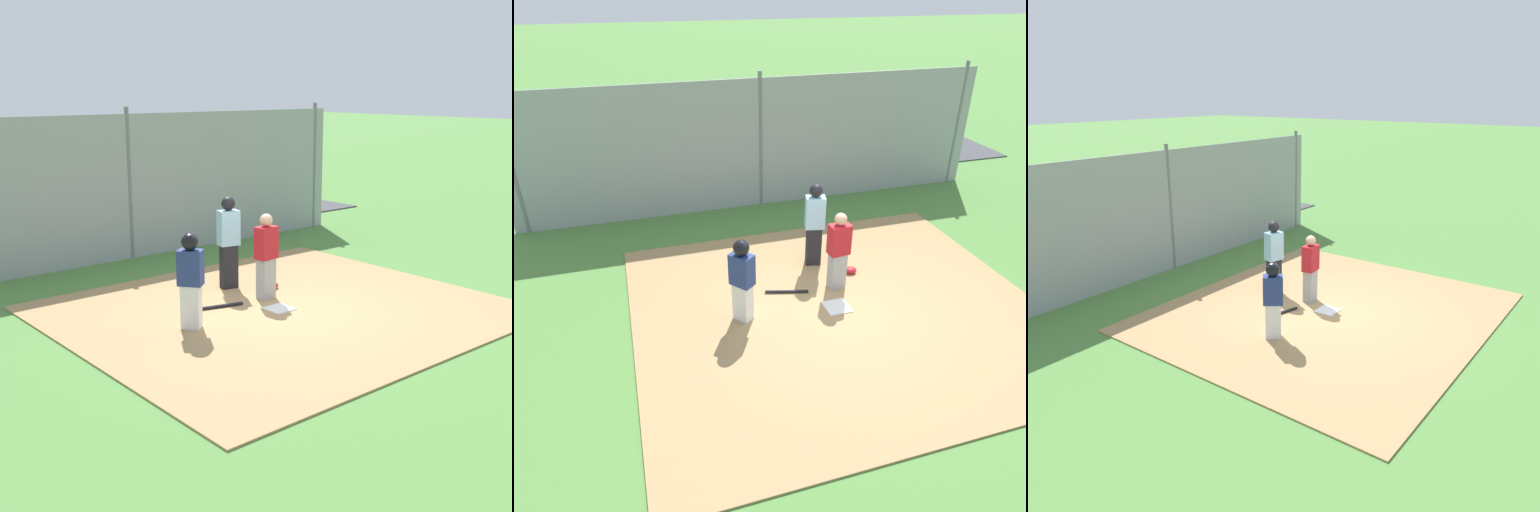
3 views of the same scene
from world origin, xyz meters
TOP-DOWN VIEW (x-y plane):
  - ground_plane at (0.00, 0.00)m, footprint 140.00×140.00m
  - dirt_infield at (0.00, 0.00)m, footprint 7.20×6.40m
  - home_plate at (0.00, 0.00)m, footprint 0.45×0.45m
  - catcher at (-0.25, -0.64)m, footprint 0.40×0.30m
  - umpire at (-0.16, -1.61)m, footprint 0.43×0.34m
  - runner at (1.70, -0.18)m, footprint 0.44×0.46m
  - baseball_bat at (0.72, -0.71)m, footprint 0.80×0.28m
  - catcher_mask at (-0.75, -1.02)m, footprint 0.24×0.20m
  - backstop_fence at (0.00, -4.97)m, footprint 12.00×0.10m
  - parking_lot at (0.00, -8.90)m, footprint 18.00×5.20m
  - parked_car_green at (-5.53, -8.53)m, footprint 4.36×2.24m
  - parked_car_dark at (-2.87, -8.55)m, footprint 4.26×2.00m
  - parked_car_silver at (-0.15, -8.36)m, footprint 4.33×2.15m

SIDE VIEW (x-z plane):
  - ground_plane at x=0.00m, z-range 0.00..0.00m
  - dirt_infield at x=0.00m, z-range 0.00..0.03m
  - parking_lot at x=0.00m, z-range 0.00..0.04m
  - home_plate at x=0.00m, z-range 0.03..0.05m
  - baseball_bat at x=0.72m, z-range 0.03..0.09m
  - catcher_mask at x=-0.75m, z-range 0.03..0.15m
  - parked_car_green at x=-5.53m, z-range -0.03..1.25m
  - parked_car_dark at x=-2.87m, z-range -0.03..1.25m
  - parked_car_silver at x=-0.15m, z-range -0.03..1.25m
  - catcher at x=-0.25m, z-range 0.05..1.61m
  - runner at x=1.70m, z-range 0.12..1.66m
  - umpire at x=-0.16m, z-range 0.08..1.83m
  - backstop_fence at x=0.00m, z-range -0.07..3.28m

